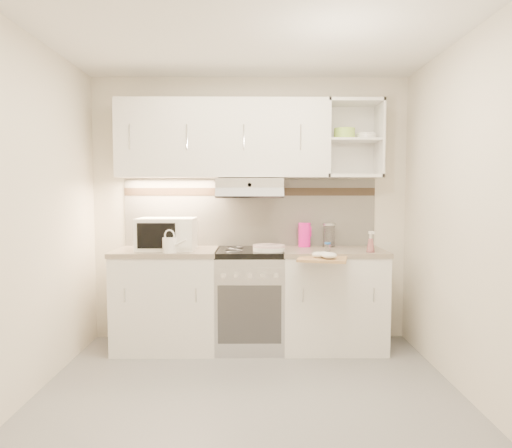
# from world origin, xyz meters

# --- Properties ---
(ground) EXTENTS (3.00, 3.00, 0.00)m
(ground) POSITION_xyz_m (0.00, 0.00, 0.00)
(ground) COLOR gray
(ground) RESTS_ON ground
(room_shell) EXTENTS (3.04, 2.84, 2.52)m
(room_shell) POSITION_xyz_m (0.00, 0.37, 1.63)
(room_shell) COLOR beige
(room_shell) RESTS_ON ground
(base_cabinet_left) EXTENTS (0.90, 0.60, 0.86)m
(base_cabinet_left) POSITION_xyz_m (-0.75, 1.10, 0.43)
(base_cabinet_left) COLOR white
(base_cabinet_left) RESTS_ON ground
(worktop_left) EXTENTS (0.92, 0.62, 0.04)m
(worktop_left) POSITION_xyz_m (-0.75, 1.10, 0.88)
(worktop_left) COLOR gray
(worktop_left) RESTS_ON base_cabinet_left
(base_cabinet_right) EXTENTS (0.90, 0.60, 0.86)m
(base_cabinet_right) POSITION_xyz_m (0.75, 1.10, 0.43)
(base_cabinet_right) COLOR white
(base_cabinet_right) RESTS_ON ground
(worktop_right) EXTENTS (0.92, 0.62, 0.04)m
(worktop_right) POSITION_xyz_m (0.75, 1.10, 0.88)
(worktop_right) COLOR gray
(worktop_right) RESTS_ON base_cabinet_right
(electric_range) EXTENTS (0.60, 0.60, 0.90)m
(electric_range) POSITION_xyz_m (0.00, 1.10, 0.45)
(electric_range) COLOR #B7B7BC
(electric_range) RESTS_ON ground
(microwave) EXTENTS (0.51, 0.38, 0.29)m
(microwave) POSITION_xyz_m (-0.75, 1.09, 1.04)
(microwave) COLOR white
(microwave) RESTS_ON worktop_left
(watering_can) EXTENTS (0.23, 0.15, 0.20)m
(watering_can) POSITION_xyz_m (-0.67, 0.88, 0.97)
(watering_can) COLOR white
(watering_can) RESTS_ON worktop_left
(plate_stack) EXTENTS (0.28, 0.28, 0.06)m
(plate_stack) POSITION_xyz_m (0.17, 0.99, 0.93)
(plate_stack) COLOR white
(plate_stack) RESTS_ON electric_range
(bread_loaf) EXTENTS (0.18, 0.18, 0.04)m
(bread_loaf) POSITION_xyz_m (0.18, 1.10, 0.92)
(bread_loaf) COLOR #AB9049
(bread_loaf) RESTS_ON electric_range
(pink_pitcher) EXTENTS (0.12, 0.11, 0.23)m
(pink_pitcher) POSITION_xyz_m (0.52, 1.30, 1.01)
(pink_pitcher) COLOR #F917A1
(pink_pitcher) RESTS_ON worktop_right
(glass_jar) EXTENTS (0.12, 0.12, 0.22)m
(glass_jar) POSITION_xyz_m (0.75, 1.30, 1.01)
(glass_jar) COLOR silver
(glass_jar) RESTS_ON worktop_right
(spice_jar) EXTENTS (0.05, 0.05, 0.08)m
(spice_jar) POSITION_xyz_m (0.68, 0.96, 0.94)
(spice_jar) COLOR white
(spice_jar) RESTS_ON worktop_right
(spray_bottle) EXTENTS (0.07, 0.07, 0.19)m
(spray_bottle) POSITION_xyz_m (1.04, 0.89, 0.98)
(spray_bottle) COLOR pink
(spray_bottle) RESTS_ON worktop_right
(cutting_board) EXTENTS (0.46, 0.43, 0.02)m
(cutting_board) POSITION_xyz_m (0.60, 0.72, 0.87)
(cutting_board) COLOR #AB7650
(cutting_board) RESTS_ON base_cabinet_right
(dish_towel) EXTENTS (0.27, 0.25, 0.06)m
(dish_towel) POSITION_xyz_m (0.63, 0.67, 0.91)
(dish_towel) COLOR silver
(dish_towel) RESTS_ON cutting_board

